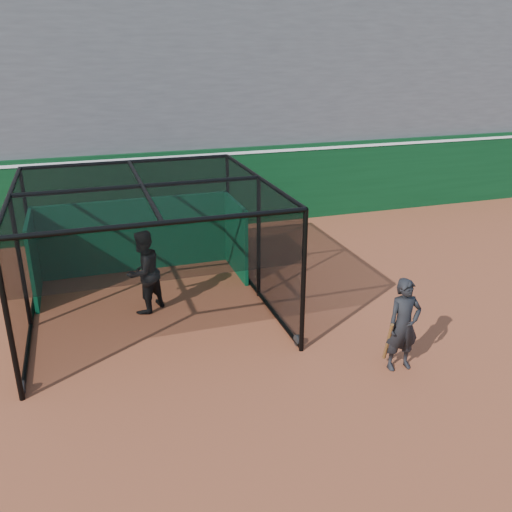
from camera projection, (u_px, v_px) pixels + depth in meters
name	position (u px, v px, depth m)	size (l,w,h in m)	color
ground	(227.00, 376.00, 9.58)	(120.00, 120.00, 0.00)	brown
outfield_wall	(154.00, 191.00, 16.64)	(50.00, 0.50, 2.50)	#093316
grandstand	(132.00, 76.00, 18.83)	(50.00, 7.85, 8.95)	#4C4C4F
batting_cage	(147.00, 251.00, 11.47)	(5.07, 5.28, 2.81)	black
batter	(144.00, 272.00, 11.63)	(0.89, 0.70, 1.84)	black
on_deck_player	(403.00, 325.00, 9.53)	(0.64, 0.43, 1.73)	black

